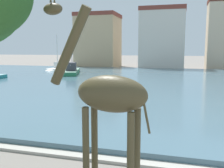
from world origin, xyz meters
The scene contains 8 objects.
harbor_water centered at (0.00, 27.69, 0.17)m, with size 84.45×40.68×0.34m, color #476675.
quay_edge_coping centered at (0.00, 7.10, 0.06)m, with size 84.45×0.50×0.12m, color #ADA89E.
giraffe_statue centered at (3.29, 4.94, 2.78)m, with size 3.10×1.05×5.44m.
sailboat_white centered at (-15.77, 39.29, 0.54)m, with size 2.61×6.18×6.39m.
sailboat_green centered at (-10.54, 33.70, 0.66)m, with size 4.54×9.13×6.75m.
townhouse_corner_house centered at (-12.45, 52.24, 5.79)m, with size 8.82×8.14×11.54m.
townhouse_narrow_midrow centered at (1.48, 50.09, 6.01)m, with size 8.77×5.84×11.98m.
townhouse_end_terrace centered at (12.77, 51.42, 6.67)m, with size 5.95×5.11×13.30m.
Camera 1 is at (5.13, -1.22, 4.02)m, focal length 40.50 mm.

